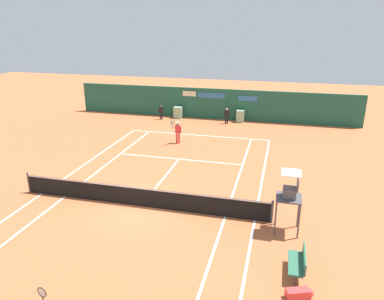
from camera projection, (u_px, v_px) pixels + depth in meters
ground_plane at (145, 200)px, 17.60m from camera, size 80.00×80.00×0.01m
tennis_net at (140, 196)px, 16.90m from camera, size 12.10×0.10×1.07m
sponsor_back_wall at (212, 104)px, 32.16m from camera, size 25.00×1.02×2.68m
umpire_chair at (289, 194)px, 14.49m from camera, size 1.00×1.00×2.62m
player_bench at (299, 262)px, 12.29m from camera, size 0.54×1.41×0.88m
equipment_bag at (300, 294)px, 11.33m from camera, size 0.88×0.54×0.32m
player_on_baseline at (178, 131)px, 25.63m from camera, size 0.64×0.63×1.77m
ball_kid_left_post at (161, 111)px, 32.05m from camera, size 0.42×0.21×1.27m
ball_kid_right_post at (227, 115)px, 30.67m from camera, size 0.45×0.19×1.35m
tennis_ball_near_service_line at (181, 171)px, 21.03m from camera, size 0.07×0.07×0.07m
tennis_ball_by_sideline at (226, 153)px, 23.81m from camera, size 0.07×0.07×0.07m
tennis_ball_mid_court at (92, 182)px, 19.60m from camera, size 0.07×0.07×0.07m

